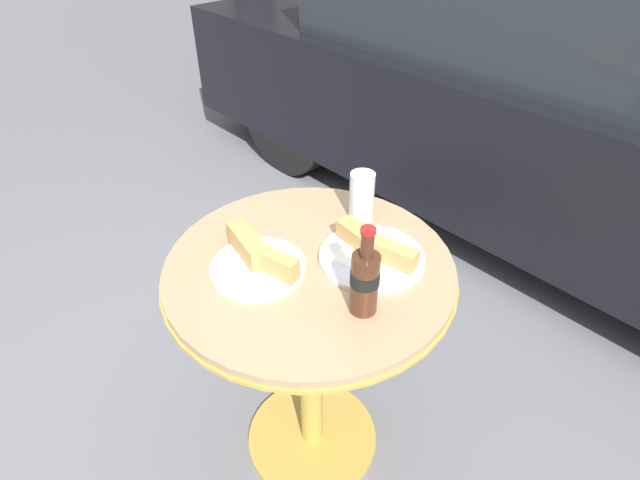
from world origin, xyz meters
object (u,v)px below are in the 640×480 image
(parked_car, at_px, (582,94))
(lunch_plate_far, at_px, (373,252))
(lunch_plate_near, at_px, (258,259))
(bistro_table, at_px, (310,317))
(cola_bottle_left, at_px, (365,280))
(drinking_glass, at_px, (362,197))

(parked_car, bearing_deg, lunch_plate_far, -81.66)
(parked_car, bearing_deg, lunch_plate_near, -87.02)
(bistro_table, height_order, lunch_plate_near, lunch_plate_near)
(cola_bottle_left, height_order, lunch_plate_far, cola_bottle_left)
(bistro_table, xyz_separation_m, lunch_plate_near, (-0.07, -0.10, 0.21))
(drinking_glass, bearing_deg, parked_car, 94.09)
(lunch_plate_near, xyz_separation_m, parked_car, (-0.11, 2.07, -0.16))
(drinking_glass, bearing_deg, lunch_plate_near, -92.71)
(bistro_table, relative_size, lunch_plate_far, 2.92)
(lunch_plate_near, relative_size, parked_car, 0.06)
(cola_bottle_left, xyz_separation_m, parked_car, (-0.37, 1.99, -0.22))
(drinking_glass, distance_m, parked_car, 1.75)
(lunch_plate_near, relative_size, lunch_plate_far, 0.93)
(cola_bottle_left, bearing_deg, lunch_plate_far, 125.70)
(cola_bottle_left, xyz_separation_m, lunch_plate_near, (-0.27, -0.08, -0.06))
(bistro_table, distance_m, cola_bottle_left, 0.34)
(cola_bottle_left, height_order, parked_car, parked_car)
(bistro_table, relative_size, cola_bottle_left, 3.53)
(cola_bottle_left, bearing_deg, bistro_table, 173.97)
(cola_bottle_left, bearing_deg, drinking_glass, 134.18)
(bistro_table, distance_m, drinking_glass, 0.35)
(parked_car, bearing_deg, cola_bottle_left, -79.33)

